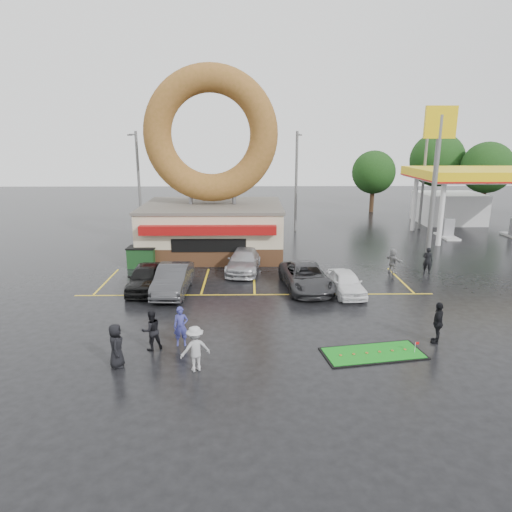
{
  "coord_description": "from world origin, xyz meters",
  "views": [
    {
      "loc": [
        -0.3,
        -20.65,
        8.6
      ],
      "look_at": [
        0.08,
        3.54,
        2.2
      ],
      "focal_mm": 32.0,
      "sensor_mm": 36.0,
      "label": 1
    }
  ],
  "objects_px": {
    "streetlight_left": "(139,181)",
    "car_grey": "(306,277)",
    "person_blue": "(181,326)",
    "car_silver": "(244,261)",
    "streetlight_mid": "(296,179)",
    "dumpster": "(142,257)",
    "donut_shop": "(212,194)",
    "car_white": "(346,282)",
    "gas_station": "(470,191)",
    "streetlight_right": "(424,178)",
    "car_dgrey": "(173,279)",
    "putting_green": "(373,353)",
    "car_black": "(146,278)",
    "person_cameraman": "(438,323)",
    "shell_sign": "(437,154)"
  },
  "relations": [
    {
      "from": "person_blue",
      "to": "dumpster",
      "type": "xyz_separation_m",
      "value": [
        -4.32,
        12.03,
        -0.2
      ]
    },
    {
      "from": "donut_shop",
      "to": "gas_station",
      "type": "bearing_deg",
      "value": 19.11
    },
    {
      "from": "streetlight_left",
      "to": "donut_shop",
      "type": "bearing_deg",
      "value": -44.78
    },
    {
      "from": "streetlight_left",
      "to": "car_grey",
      "type": "relative_size",
      "value": 1.72
    },
    {
      "from": "gas_station",
      "to": "car_black",
      "type": "distance_m",
      "value": 31.19
    },
    {
      "from": "gas_station",
      "to": "shell_sign",
      "type": "height_order",
      "value": "shell_sign"
    },
    {
      "from": "gas_station",
      "to": "person_blue",
      "type": "xyz_separation_m",
      "value": [
        -23.18,
        -23.81,
        -2.85
      ]
    },
    {
      "from": "person_blue",
      "to": "dumpster",
      "type": "distance_m",
      "value": 12.79
    },
    {
      "from": "streetlight_right",
      "to": "car_silver",
      "type": "distance_m",
      "value": 22.07
    },
    {
      "from": "shell_sign",
      "to": "car_grey",
      "type": "height_order",
      "value": "shell_sign"
    },
    {
      "from": "streetlight_right",
      "to": "car_silver",
      "type": "relative_size",
      "value": 1.84
    },
    {
      "from": "donut_shop",
      "to": "car_silver",
      "type": "height_order",
      "value": "donut_shop"
    },
    {
      "from": "person_blue",
      "to": "car_white",
      "type": "bearing_deg",
      "value": 32.14
    },
    {
      "from": "car_white",
      "to": "person_blue",
      "type": "relative_size",
      "value": 2.26
    },
    {
      "from": "person_blue",
      "to": "car_silver",
      "type": "bearing_deg",
      "value": 71.4
    },
    {
      "from": "donut_shop",
      "to": "streetlight_mid",
      "type": "bearing_deg",
      "value": 48.62
    },
    {
      "from": "gas_station",
      "to": "car_grey",
      "type": "height_order",
      "value": "gas_station"
    },
    {
      "from": "donut_shop",
      "to": "streetlight_right",
      "type": "distance_m",
      "value": 21.0
    },
    {
      "from": "donut_shop",
      "to": "car_white",
      "type": "height_order",
      "value": "donut_shop"
    },
    {
      "from": "car_black",
      "to": "car_white",
      "type": "bearing_deg",
      "value": -5.04
    },
    {
      "from": "car_grey",
      "to": "dumpster",
      "type": "bearing_deg",
      "value": 148.84
    },
    {
      "from": "car_black",
      "to": "putting_green",
      "type": "height_order",
      "value": "car_black"
    },
    {
      "from": "gas_station",
      "to": "dumpster",
      "type": "distance_m",
      "value": 30.07
    },
    {
      "from": "streetlight_left",
      "to": "putting_green",
      "type": "bearing_deg",
      "value": -58.18
    },
    {
      "from": "car_dgrey",
      "to": "person_blue",
      "type": "height_order",
      "value": "person_blue"
    },
    {
      "from": "streetlight_right",
      "to": "dumpster",
      "type": "relative_size",
      "value": 5.0
    },
    {
      "from": "car_black",
      "to": "car_dgrey",
      "type": "xyz_separation_m",
      "value": [
        1.63,
        -0.49,
        0.04
      ]
    },
    {
      "from": "streetlight_right",
      "to": "person_blue",
      "type": "xyz_separation_m",
      "value": [
        -19.18,
        -24.79,
        -3.93
      ]
    },
    {
      "from": "gas_station",
      "to": "car_silver",
      "type": "xyz_separation_m",
      "value": [
        -20.64,
        -12.94,
        -2.99
      ]
    },
    {
      "from": "streetlight_right",
      "to": "person_blue",
      "type": "bearing_deg",
      "value": -127.72
    },
    {
      "from": "gas_station",
      "to": "car_grey",
      "type": "relative_size",
      "value": 2.61
    },
    {
      "from": "streetlight_left",
      "to": "car_black",
      "type": "distance_m",
      "value": 16.57
    },
    {
      "from": "streetlight_left",
      "to": "streetlight_mid",
      "type": "relative_size",
      "value": 1.0
    },
    {
      "from": "car_grey",
      "to": "dumpster",
      "type": "distance_m",
      "value": 11.51
    },
    {
      "from": "streetlight_right",
      "to": "dumpster",
      "type": "bearing_deg",
      "value": -151.5
    },
    {
      "from": "donut_shop",
      "to": "gas_station",
      "type": "xyz_separation_m",
      "value": [
        23.0,
        7.97,
        -0.77
      ]
    },
    {
      "from": "streetlight_left",
      "to": "person_blue",
      "type": "relative_size",
      "value": 5.27
    },
    {
      "from": "donut_shop",
      "to": "person_blue",
      "type": "xyz_separation_m",
      "value": [
        -0.18,
        -15.84,
        -3.61
      ]
    },
    {
      "from": "streetlight_left",
      "to": "person_blue",
      "type": "bearing_deg",
      "value": -73.33
    },
    {
      "from": "car_white",
      "to": "person_cameraman",
      "type": "height_order",
      "value": "person_cameraman"
    },
    {
      "from": "car_dgrey",
      "to": "person_blue",
      "type": "bearing_deg",
      "value": -75.99
    },
    {
      "from": "streetlight_right",
      "to": "dumpster",
      "type": "xyz_separation_m",
      "value": [
        -23.5,
        -12.76,
        -4.13
      ]
    },
    {
      "from": "streetlight_right",
      "to": "car_black",
      "type": "xyz_separation_m",
      "value": [
        -22.21,
        -17.62,
        -4.03
      ]
    },
    {
      "from": "streetlight_left",
      "to": "person_cameraman",
      "type": "relative_size",
      "value": 4.96
    },
    {
      "from": "donut_shop",
      "to": "car_grey",
      "type": "distance_m",
      "value": 11.13
    },
    {
      "from": "streetlight_mid",
      "to": "person_cameraman",
      "type": "relative_size",
      "value": 4.96
    },
    {
      "from": "gas_station",
      "to": "putting_green",
      "type": "relative_size",
      "value": 3.14
    },
    {
      "from": "car_white",
      "to": "dumpster",
      "type": "xyz_separation_m",
      "value": [
        -12.6,
        5.66,
        -0.01
      ]
    },
    {
      "from": "streetlight_mid",
      "to": "dumpster",
      "type": "distance_m",
      "value": 16.96
    },
    {
      "from": "car_dgrey",
      "to": "putting_green",
      "type": "distance_m",
      "value": 12.07
    }
  ]
}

